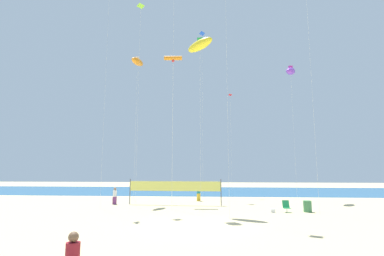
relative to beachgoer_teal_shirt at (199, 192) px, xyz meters
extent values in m
plane|color=#D1BC89|center=(0.58, -13.69, -0.91)|extent=(120.00, 120.00, 0.00)
cube|color=#28608C|center=(0.58, 14.90, -0.91)|extent=(120.00, 20.00, 0.01)
cylinder|color=maroon|center=(-2.01, -23.63, 0.13)|extent=(0.37, 0.37, 0.61)
sphere|color=brown|center=(-2.01, -23.63, 0.57)|extent=(0.27, 0.27, 0.27)
cube|color=gold|center=(0.00, 0.00, -0.52)|extent=(0.37, 0.22, 0.78)
cylinder|color=#19727A|center=(0.00, 0.00, 0.19)|extent=(0.39, 0.39, 0.64)
sphere|color=beige|center=(0.00, 0.00, 0.65)|extent=(0.29, 0.29, 0.29)
cube|color=#7A3872|center=(-7.82, -3.69, -0.55)|extent=(0.34, 0.21, 0.72)
cylinder|color=white|center=(-7.82, -3.69, 0.10)|extent=(0.36, 0.36, 0.60)
sphere|color=#997051|center=(-7.82, -3.69, 0.53)|extent=(0.27, 0.27, 0.27)
cube|color=#1E8C4C|center=(7.26, -7.83, -0.59)|extent=(0.52, 0.48, 0.03)
cube|color=#1E8C4C|center=(7.26, -7.54, -0.31)|extent=(0.52, 0.23, 0.57)
cylinder|color=silver|center=(7.26, -7.98, -0.75)|extent=(0.03, 0.03, 0.32)
cylinder|color=silver|center=(7.26, -7.69, -0.75)|extent=(0.03, 0.03, 0.32)
cylinder|color=#3F7F4C|center=(8.92, -7.50, -0.48)|extent=(0.62, 0.62, 0.87)
cylinder|color=#4C4C51|center=(-6.41, -3.49, 0.29)|extent=(0.08, 0.08, 2.40)
cylinder|color=#4C4C51|center=(2.29, -3.93, 0.29)|extent=(0.08, 0.08, 2.40)
cube|color=#EAE566|center=(-2.06, -3.71, 0.81)|extent=(8.70, 0.46, 0.90)
cube|color=white|center=(6.18, -7.94, -0.79)|extent=(0.32, 0.16, 0.26)
cylinder|color=silver|center=(-5.20, -5.87, 8.52)|extent=(0.01, 0.01, 18.87)
pyramid|color=#8CD833|center=(-5.20, -5.85, 18.03)|extent=(0.60, 0.62, 0.26)
cylinder|color=silver|center=(10.67, 1.86, 6.39)|extent=(0.01, 0.01, 14.61)
ellipsoid|color=purple|center=(10.67, 1.86, 13.69)|extent=(1.98, 2.66, 1.43)
cube|color=#D833A5|center=(10.67, 1.86, 14.06)|extent=(0.49, 0.06, 0.61)
cylinder|color=silver|center=(3.86, 5.94, 5.58)|extent=(0.01, 0.01, 12.99)
pyramid|color=red|center=(3.87, 5.96, 12.12)|extent=(0.50, 0.51, 0.25)
cylinder|color=silver|center=(9.59, -8.13, 10.04)|extent=(0.01, 0.01, 21.91)
cylinder|color=silver|center=(0.58, -7.42, 6.10)|extent=(0.01, 0.01, 14.03)
ellipsoid|color=yellow|center=(0.58, -7.42, 13.11)|extent=(2.68, 1.98, 1.41)
cube|color=green|center=(0.58, -7.42, 13.48)|extent=(0.49, 0.06, 0.61)
cylinder|color=silver|center=(2.70, -10.97, 7.38)|extent=(0.01, 0.01, 16.60)
cylinder|color=silver|center=(-8.04, -6.69, 9.29)|extent=(0.01, 0.01, 20.41)
cylinder|color=silver|center=(-6.44, -2.05, 6.47)|extent=(0.01, 0.01, 14.77)
ellipsoid|color=orange|center=(-6.44, -2.05, 13.85)|extent=(1.24, 2.26, 0.83)
cube|color=white|center=(-6.44, -2.05, 14.17)|extent=(0.42, 0.06, 0.53)
cylinder|color=silver|center=(-1.86, -6.76, 9.03)|extent=(0.01, 0.01, 19.88)
cylinder|color=silver|center=(0.32, 3.54, 9.31)|extent=(0.01, 0.01, 20.46)
pyramid|color=blue|center=(0.33, 3.58, 19.60)|extent=(0.66, 0.66, 0.39)
cylinder|color=silver|center=(-2.60, -1.79, 6.67)|extent=(0.01, 0.01, 15.17)
cylinder|color=orange|center=(-2.60, -1.79, 14.25)|extent=(1.94, 0.59, 0.46)
sphere|color=red|center=(-2.60, -1.79, 13.92)|extent=(0.27, 0.27, 0.27)
camera|label=1|loc=(1.75, -31.41, 2.33)|focal=27.21mm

